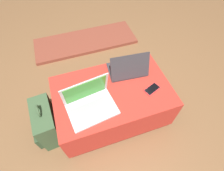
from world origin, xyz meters
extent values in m
plane|color=brown|center=(0.00, 0.00, 0.00)|extent=(14.00, 14.00, 0.00)
cube|color=maroon|center=(0.00, 0.00, 0.03)|extent=(0.98, 0.62, 0.05)
cube|color=#B22D23|center=(0.00, 0.00, 0.23)|extent=(1.02, 0.64, 0.37)
cube|color=silver|center=(-0.21, -0.13, 0.43)|extent=(0.40, 0.31, 0.02)
cube|color=#9E9EA3|center=(-0.21, -0.13, 0.43)|extent=(0.34, 0.19, 0.00)
cube|color=silver|center=(-0.23, -0.02, 0.56)|extent=(0.38, 0.10, 0.26)
cube|color=green|center=(-0.23, -0.03, 0.56)|extent=(0.34, 0.09, 0.23)
cube|color=#333338|center=(0.20, 0.18, 0.43)|extent=(0.36, 0.26, 0.02)
cube|color=#232328|center=(0.20, 0.18, 0.43)|extent=(0.31, 0.15, 0.00)
cube|color=#333338|center=(0.19, 0.10, 0.54)|extent=(0.35, 0.11, 0.22)
cube|color=#B23D93|center=(0.20, 0.10, 0.54)|extent=(0.31, 0.09, 0.20)
cube|color=red|center=(0.33, -0.10, 0.42)|extent=(0.16, 0.12, 0.01)
cube|color=black|center=(0.33, -0.10, 0.43)|extent=(0.14, 0.11, 0.00)
cube|color=#385133|center=(-0.62, 0.00, 0.19)|extent=(0.19, 0.37, 0.39)
cube|color=#2F452B|center=(-0.72, -0.01, 0.12)|extent=(0.08, 0.29, 0.17)
torus|color=#385133|center=(-0.62, 0.00, 0.41)|extent=(0.02, 0.10, 0.10)
cube|color=brown|center=(0.00, 1.19, 0.02)|extent=(1.40, 0.50, 0.04)
camera|label=1|loc=(-0.28, -0.81, 1.65)|focal=28.00mm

